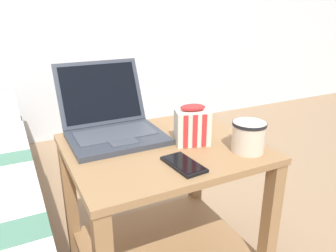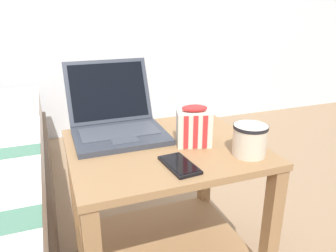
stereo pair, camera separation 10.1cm
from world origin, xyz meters
name	(u,v)px [view 1 (the left image)]	position (x,y,z in m)	size (l,w,h in m)	color
bedside_table	(163,197)	(0.00, 0.00, 0.35)	(0.61, 0.52, 0.54)	#997047
laptop	(111,122)	(-0.12, 0.16, 0.59)	(0.31, 0.35, 0.24)	#333842
mug_front_left	(248,135)	(0.22, -0.16, 0.60)	(0.10, 0.14, 0.10)	beige
snack_bag	(192,126)	(0.09, -0.03, 0.60)	(0.12, 0.10, 0.14)	silver
cell_phone	(184,164)	(-0.01, -0.16, 0.55)	(0.09, 0.15, 0.01)	black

